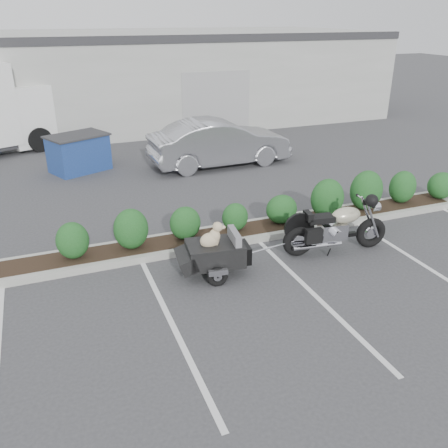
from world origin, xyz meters
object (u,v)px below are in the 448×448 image
object	(u,v)px
motorcycle	(336,228)
sedan	(220,143)
pet_trailer	(214,253)
dumpster	(79,153)

from	to	relation	value
motorcycle	sedan	bearing A→B (deg)	97.53
motorcycle	sedan	size ratio (longest dim) A/B	0.51
pet_trailer	sedan	world-z (taller)	sedan
sedan	motorcycle	bearing A→B (deg)	178.45
pet_trailer	sedan	bearing A→B (deg)	75.60
sedan	pet_trailer	bearing A→B (deg)	156.52
motorcycle	pet_trailer	distance (m)	2.78
motorcycle	dumpster	size ratio (longest dim) A/B	1.11
motorcycle	sedan	distance (m)	6.95
pet_trailer	dumpster	distance (m)	8.20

